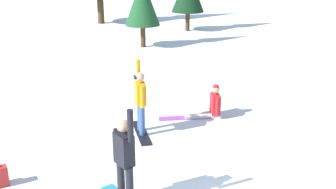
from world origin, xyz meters
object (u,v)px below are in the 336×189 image
Objects in this scene: snowboarder_foreground at (124,160)px; backpack_red at (0,177)px; snowboarder_midground at (141,101)px; snowboarder_background at (209,106)px.

snowboarder_foreground is 4.36× the size of backpack_red.
snowboarder_midground is 1.07× the size of snowboarder_background.
snowboarder_background is (1.87, 1.22, -0.57)m from snowboarder_midground.
snowboarder_foreground reaches higher than snowboarder_background.
backpack_red is at bearing 168.84° from snowboarder_foreground.
snowboarder_background is 6.01m from backpack_red.
backpack_red is at bearing -133.89° from snowboarder_midground.
snowboarder_background is at bearing 33.10° from snowboarder_midground.
snowboarder_background is at bearing 41.31° from backpack_red.
snowboarder_foreground is 3.28m from snowboarder_midground.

